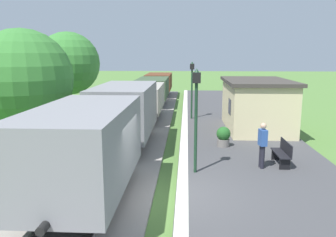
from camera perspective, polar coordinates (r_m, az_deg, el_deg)
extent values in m
plane|color=#517A38|center=(10.75, 0.19, -13.62)|extent=(160.00, 160.00, 0.00)
cube|color=#424244|center=(11.03, 17.48, -12.79)|extent=(6.00, 60.00, 0.25)
cube|color=silver|center=(10.64, 2.40, -12.41)|extent=(0.36, 60.00, 0.01)
cube|color=gray|center=(11.10, -12.59, -12.74)|extent=(3.80, 60.00, 0.12)
cube|color=slate|center=(10.89, -8.88, -12.35)|extent=(0.07, 60.00, 0.14)
cube|color=slate|center=(11.26, -16.23, -11.85)|extent=(0.07, 60.00, 0.14)
cube|color=gray|center=(10.00, -13.88, -4.38)|extent=(2.50, 5.60, 2.20)
cube|color=black|center=(10.29, -13.64, -9.50)|extent=(2.10, 5.15, 0.50)
cylinder|color=black|center=(12.00, -11.13, -7.71)|extent=(1.56, 0.84, 0.84)
cylinder|color=black|center=(8.82, -16.99, -14.96)|extent=(1.56, 0.84, 0.84)
cylinder|color=black|center=(13.00, -9.92, -5.07)|extent=(0.20, 0.30, 0.20)
cylinder|color=black|center=(7.75, -20.13, -16.84)|extent=(0.20, 0.30, 0.20)
cube|color=gray|center=(16.29, -7.17, 1.62)|extent=(2.50, 5.60, 2.20)
cube|color=black|center=(16.47, -7.09, -1.64)|extent=(2.10, 5.15, 0.50)
cylinder|color=black|center=(18.25, -6.09, -1.21)|extent=(1.56, 0.84, 0.84)
cylinder|color=black|center=(14.81, -8.29, -4.06)|extent=(1.56, 0.84, 0.84)
cylinder|color=black|center=(19.32, -5.56, 0.23)|extent=(0.20, 0.30, 0.20)
cylinder|color=black|center=(13.66, -9.27, -4.28)|extent=(0.20, 0.30, 0.20)
cube|color=gray|center=(22.79, -4.21, 3.50)|extent=(2.50, 5.60, 1.60)
cube|color=black|center=(22.88, -4.19, 1.89)|extent=(2.10, 5.15, 0.50)
cylinder|color=black|center=(24.68, -3.66, 1.95)|extent=(1.56, 0.84, 0.84)
cylinder|color=black|center=(21.17, -4.79, 0.48)|extent=(1.56, 0.84, 0.84)
cylinder|color=black|center=(25.78, -3.36, 2.90)|extent=(0.20, 0.30, 0.20)
cylinder|color=black|center=(20.00, -5.26, 0.59)|extent=(0.20, 0.30, 0.20)
cube|color=#384C33|center=(29.31, -2.57, 5.13)|extent=(2.50, 5.60, 1.60)
cube|color=black|center=(29.38, -2.56, 3.87)|extent=(2.10, 5.15, 0.50)
cylinder|color=black|center=(31.18, -2.23, 3.80)|extent=(1.56, 0.84, 0.84)
cylinder|color=black|center=(27.65, -2.93, 2.91)|extent=(1.56, 0.84, 0.84)
cylinder|color=black|center=(32.30, -2.05, 4.49)|extent=(0.20, 0.30, 0.20)
cylinder|color=black|center=(26.47, -3.19, 3.10)|extent=(0.20, 0.30, 0.20)
cube|color=brown|center=(35.86, -1.53, 6.16)|extent=(2.50, 5.60, 1.60)
cube|color=black|center=(35.92, -1.52, 5.12)|extent=(2.10, 5.15, 0.50)
cylinder|color=black|center=(37.72, -1.30, 5.01)|extent=(1.56, 0.84, 0.84)
cylinder|color=black|center=(34.17, -1.76, 4.41)|extent=(1.56, 0.84, 0.84)
cylinder|color=black|center=(38.84, -1.17, 5.55)|extent=(0.20, 0.30, 0.20)
cylinder|color=black|center=(32.99, -1.94, 4.62)|extent=(0.20, 0.30, 0.20)
cube|color=beige|center=(19.82, 14.45, 2.02)|extent=(3.20, 5.50, 2.60)
cube|color=#3D3833|center=(19.67, 14.64, 6.02)|extent=(3.50, 5.80, 0.18)
cube|color=black|center=(18.47, 10.22, 1.98)|extent=(0.03, 0.90, 0.80)
cube|color=black|center=(13.83, 18.25, -5.53)|extent=(0.42, 1.50, 0.04)
cube|color=black|center=(13.82, 19.07, -4.54)|extent=(0.04, 1.50, 0.45)
cube|color=black|center=(13.35, 18.85, -7.19)|extent=(0.38, 0.06, 0.42)
cube|color=black|center=(14.45, 17.59, -5.75)|extent=(0.38, 0.06, 0.42)
cube|color=black|center=(24.02, 11.76, 1.53)|extent=(0.42, 1.50, 0.04)
cube|color=black|center=(24.01, 12.23, 2.10)|extent=(0.04, 1.50, 0.45)
cube|color=black|center=(23.47, 11.95, 0.74)|extent=(0.38, 0.06, 0.42)
cube|color=black|center=(24.64, 11.53, 1.23)|extent=(0.38, 0.06, 0.42)
cylinder|color=black|center=(13.17, 15.46, -6.24)|extent=(0.15, 0.15, 0.86)
cylinder|color=black|center=(13.31, 15.22, -6.04)|extent=(0.15, 0.15, 0.86)
cube|color=#2D5199|center=(13.05, 15.50, -3.07)|extent=(0.29, 0.41, 0.60)
sphere|color=tan|center=(12.95, 15.60, -1.18)|extent=(0.22, 0.22, 0.22)
cylinder|color=slate|center=(15.95, 9.17, -3.99)|extent=(0.56, 0.56, 0.34)
sphere|color=#235B23|center=(15.85, 9.22, -2.50)|extent=(0.64, 0.64, 0.64)
cylinder|color=#193823|center=(12.05, 4.65, -1.69)|extent=(0.11, 0.11, 3.20)
cube|color=black|center=(11.80, 4.78, 6.78)|extent=(0.28, 0.28, 0.36)
sphere|color=#F2E5BF|center=(11.80, 4.78, 6.78)|extent=(0.20, 0.20, 0.20)
cone|color=#193823|center=(11.78, 4.79, 7.95)|extent=(0.20, 0.20, 0.16)
cylinder|color=#193823|center=(22.33, 3.97, 4.06)|extent=(0.11, 0.11, 3.20)
cube|color=black|center=(22.20, 4.03, 8.62)|extent=(0.28, 0.28, 0.36)
sphere|color=#F2E5BF|center=(22.20, 4.03, 8.62)|extent=(0.20, 0.20, 0.20)
cone|color=#193823|center=(22.19, 4.04, 9.24)|extent=(0.20, 0.20, 0.16)
cylinder|color=#4C3823|center=(15.73, -22.27, -2.82)|extent=(0.28, 0.28, 1.93)
sphere|color=#387A33|center=(15.38, -22.92, 6.21)|extent=(4.03, 4.03, 4.03)
cylinder|color=#4C3823|center=(21.93, -15.91, 1.91)|extent=(0.28, 0.28, 2.45)
sphere|color=#387A33|center=(21.70, -16.26, 8.80)|extent=(3.76, 3.76, 3.76)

